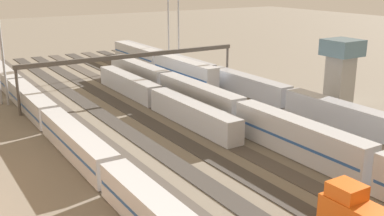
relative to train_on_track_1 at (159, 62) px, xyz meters
name	(u,v)px	position (x,y,z in m)	size (l,w,h in m)	color
ground_plane	(167,113)	(-31.10, 15.00, -2.62)	(400.00, 400.00, 0.00)	#756B5B
track_bed_0	(256,97)	(-31.10, -5.00, -2.56)	(140.00, 2.80, 0.12)	#4C443D
track_bed_1	(236,101)	(-31.10, 0.00, -2.56)	(140.00, 2.80, 0.12)	#3D3833
track_bed_2	(214,105)	(-31.10, 5.00, -2.56)	(140.00, 2.80, 0.12)	#4C443D
track_bed_3	(191,109)	(-31.10, 10.00, -2.56)	(140.00, 2.80, 0.12)	#3D3833
track_bed_4	(167,113)	(-31.10, 15.00, -2.56)	(140.00, 2.80, 0.12)	#4C443D
track_bed_5	(142,118)	(-31.10, 20.00, -2.56)	(140.00, 2.80, 0.12)	#3D3833
track_bed_6	(114,122)	(-31.10, 25.00, -2.56)	(140.00, 2.80, 0.12)	#3D3833
track_bed_7	(85,128)	(-31.10, 30.00, -2.56)	(140.00, 2.80, 0.12)	#4C443D
track_bed_8	(53,133)	(-31.10, 35.00, -2.56)	(140.00, 2.80, 0.12)	#4C443D
train_on_track_1	(159,62)	(0.00, 0.00, 0.00)	(47.20, 3.06, 5.00)	silver
train_on_track_4	(157,97)	(-27.31, 15.00, -0.60)	(47.20, 3.00, 3.80)	#B7BABF
train_on_track_3	(241,115)	(-45.63, 10.00, -0.02)	(95.60, 3.06, 5.00)	#B7BABF
train_on_track_0	(247,85)	(-28.29, -5.00, -0.60)	(119.80, 3.00, 3.80)	#A8AAB2
train_on_track_8	(50,119)	(-30.10, 35.00, -0.61)	(95.60, 3.06, 3.80)	silver
signal_gantry	(135,59)	(-18.59, 15.00, 5.18)	(0.70, 45.00, 8.80)	#4C4742
control_tower	(341,66)	(-42.31, -15.68, 4.47)	(6.00, 6.00, 12.04)	gray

